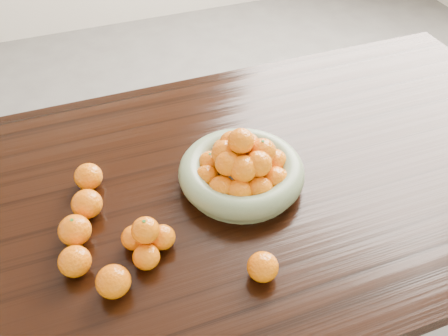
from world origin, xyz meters
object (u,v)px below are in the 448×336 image
object	(u,v)px
dining_table	(220,211)
fruit_bowl	(242,169)
loose_orange_0	(75,230)
orange_pyramid	(147,240)

from	to	relation	value
dining_table	fruit_bowl	distance (m)	0.15
fruit_bowl	dining_table	bearing A→B (deg)	175.25
fruit_bowl	loose_orange_0	xyz separation A→B (m)	(-0.42, -0.04, -0.01)
loose_orange_0	orange_pyramid	bearing A→B (deg)	-31.67
fruit_bowl	loose_orange_0	distance (m)	0.42
dining_table	fruit_bowl	xyz separation A→B (m)	(0.06, -0.00, 0.14)
dining_table	loose_orange_0	xyz separation A→B (m)	(-0.36, -0.05, 0.12)
fruit_bowl	orange_pyramid	size ratio (longest dim) A/B	2.65
dining_table	loose_orange_0	bearing A→B (deg)	-172.30
dining_table	fruit_bowl	bearing A→B (deg)	-4.75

